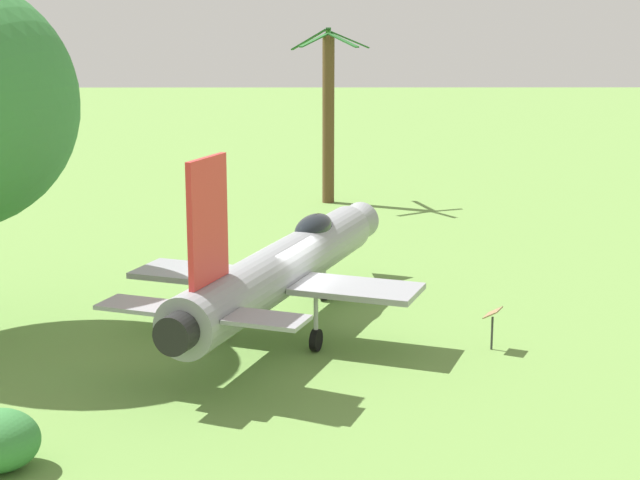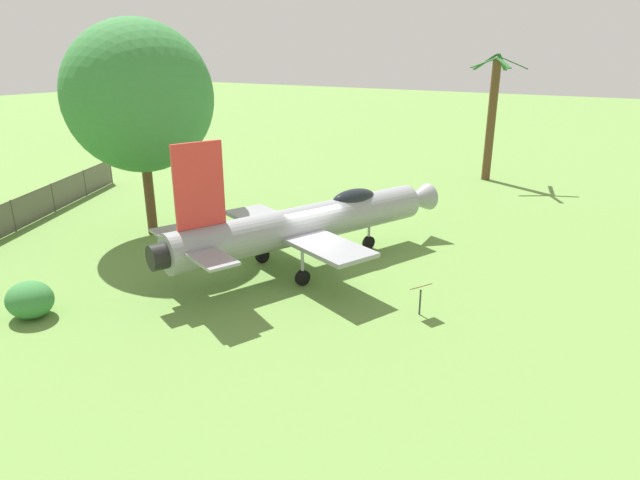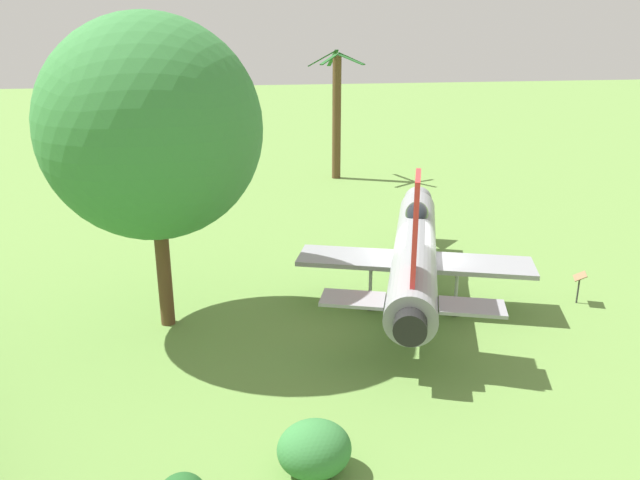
{
  "view_description": "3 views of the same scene",
  "coord_description": "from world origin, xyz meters",
  "views": [
    {
      "loc": [
        -26.1,
        -0.95,
        8.57
      ],
      "look_at": [
        1.02,
        -1.07,
        2.42
      ],
      "focal_mm": 54.86,
      "sensor_mm": 36.0,
      "label": 1
    },
    {
      "loc": [
        -17.08,
        -11.59,
        8.37
      ],
      "look_at": [
        -1.17,
        -1.46,
        1.77
      ],
      "focal_mm": 30.51,
      "sensor_mm": 36.0,
      "label": 2
    },
    {
      "loc": [
        -19.49,
        7.2,
        9.08
      ],
      "look_at": [
        -0.15,
        3.44,
        2.5
      ],
      "focal_mm": 34.63,
      "sensor_mm": 36.0,
      "label": 3
    }
  ],
  "objects": [
    {
      "name": "palm_tree",
      "position": [
        19.85,
        -1.54,
        4.13
      ],
      "size": [
        4.16,
        3.68,
        8.18
      ],
      "color": "brown",
      "rests_on": "ground_plane"
    },
    {
      "name": "ground_plane",
      "position": [
        0.0,
        0.0,
        0.0
      ],
      "size": [
        200.0,
        200.0,
        0.0
      ],
      "primitive_type": "plane",
      "color": "#668E42"
    },
    {
      "name": "info_plaque",
      "position": [
        -1.48,
        -5.61,
        0.85
      ],
      "size": [
        0.71,
        0.62,
        1.14
      ],
      "color": "#333333",
      "rests_on": "ground_plane"
    },
    {
      "name": "shrub_by_tree",
      "position": [
        -8.53,
        5.19,
        0.61
      ],
      "size": [
        1.43,
        1.62,
        1.22
      ],
      "color": "#387F3D",
      "rests_on": "ground_plane"
    },
    {
      "name": "shade_tree",
      "position": [
        -0.39,
        8.6,
        6.4
      ],
      "size": [
        6.55,
        6.63,
        9.76
      ],
      "color": "brown",
      "rests_on": "ground_plane"
    },
    {
      "name": "display_jet",
      "position": [
        0.32,
        -0.12,
        1.89
      ],
      "size": [
        13.03,
        8.17,
        5.51
      ],
      "rotation": [
        0.0,
        0.0,
        5.93
      ],
      "color": "gray",
      "rests_on": "ground_plane"
    }
  ]
}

